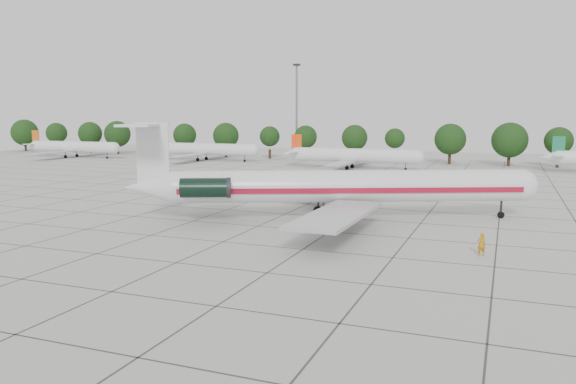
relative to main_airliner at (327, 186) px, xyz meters
name	(u,v)px	position (x,y,z in m)	size (l,w,h in m)	color
ground	(258,226)	(-5.72, -6.29, -3.88)	(260.00, 260.00, 0.00)	beige
apron_joints	(305,205)	(-5.72, 8.71, -3.87)	(170.00, 170.00, 0.02)	#383838
main_airliner	(327,186)	(0.00, 0.00, 0.00)	(44.86, 33.68, 10.99)	silver
ground_crew	(481,244)	(17.12, -10.89, -2.90)	(0.72, 0.47, 1.97)	#BC7A0B
bg_airliner_a	(73,147)	(-92.86, 62.50, -0.97)	(28.24, 27.20, 7.40)	silver
bg_airliner_b	(205,149)	(-53.95, 66.78, -0.97)	(28.24, 27.20, 7.40)	silver
bg_airliner_c	(353,156)	(-12.52, 59.09, -0.97)	(28.24, 27.20, 7.40)	silver
tree_line	(355,138)	(-17.40, 78.71, 2.10)	(249.86, 8.44, 10.22)	#332114
floodlight_mast	(297,105)	(-35.72, 85.71, 10.40)	(1.60, 1.60, 25.45)	slate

